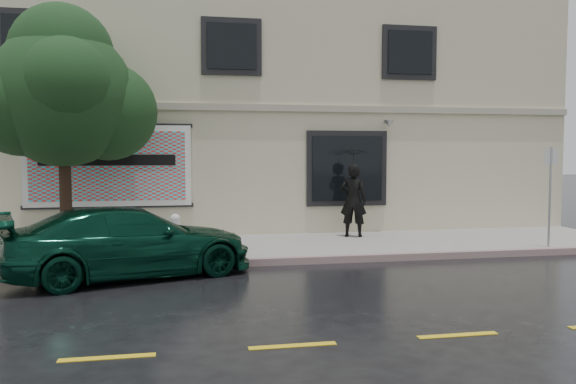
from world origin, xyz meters
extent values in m
plane|color=black|center=(0.00, 0.00, 0.00)|extent=(90.00, 90.00, 0.00)
cube|color=#9B9893|center=(0.00, 3.25, 0.07)|extent=(20.00, 3.50, 0.15)
cube|color=gray|center=(0.00, 1.50, 0.07)|extent=(20.00, 0.18, 0.16)
cube|color=gold|center=(0.00, -3.50, 0.01)|extent=(19.00, 0.12, 0.01)
cube|color=beige|center=(0.00, 9.00, 3.50)|extent=(20.00, 8.00, 7.00)
cube|color=#9E9984|center=(0.00, 4.96, 3.60)|extent=(20.00, 0.12, 0.18)
cube|color=black|center=(3.20, 4.96, 1.95)|extent=(2.30, 0.10, 2.10)
cube|color=black|center=(3.20, 4.90, 1.95)|extent=(2.00, 0.05, 1.80)
cube|color=black|center=(-5.00, 4.90, 5.20)|extent=(1.30, 0.05, 1.20)
cube|color=black|center=(0.00, 4.90, 5.20)|extent=(1.30, 0.05, 1.20)
cube|color=black|center=(5.00, 4.90, 5.20)|extent=(1.30, 0.05, 1.20)
cube|color=white|center=(-3.20, 4.93, 2.05)|extent=(4.20, 0.06, 2.10)
cube|color=#EF3536|center=(-3.20, 4.89, 2.05)|extent=(3.90, 0.04, 1.80)
cube|color=black|center=(-3.20, 4.96, 1.00)|extent=(4.30, 0.10, 0.10)
cube|color=black|center=(-3.20, 4.96, 3.10)|extent=(4.30, 0.10, 0.10)
cube|color=black|center=(-3.20, 4.86, 2.20)|extent=(3.40, 0.02, 0.28)
imported|color=#072F20|center=(-2.31, 0.90, 0.68)|extent=(5.07, 3.37, 1.36)
imported|color=black|center=(3.14, 4.16, 1.12)|extent=(0.84, 0.72, 1.95)
imported|color=black|center=(3.14, 4.16, 2.44)|extent=(0.95, 0.95, 0.69)
cylinder|color=#332016|center=(-3.96, 3.39, 1.39)|extent=(0.27, 0.27, 2.48)
sphere|color=black|center=(-3.96, 3.39, 3.66)|extent=(3.18, 3.18, 3.18)
cylinder|color=silver|center=(-1.50, 3.00, 0.19)|extent=(0.32, 0.32, 0.09)
cylinder|color=silver|center=(-1.50, 3.00, 0.53)|extent=(0.23, 0.23, 0.58)
sphere|color=silver|center=(-1.50, 3.00, 0.86)|extent=(0.23, 0.23, 0.23)
cylinder|color=silver|center=(-1.50, 3.00, 0.55)|extent=(0.34, 0.11, 0.11)
cylinder|color=#909498|center=(7.22, 1.70, 1.33)|extent=(0.05, 0.05, 2.37)
cube|color=silver|center=(7.22, 1.70, 2.29)|extent=(0.28, 0.12, 0.38)
camera|label=1|loc=(-1.30, -10.15, 2.38)|focal=35.00mm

